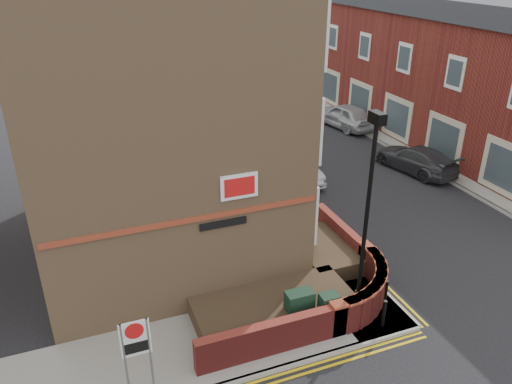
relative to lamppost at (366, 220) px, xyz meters
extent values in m
plane|color=black|center=(-1.60, -1.20, -3.34)|extent=(120.00, 120.00, 0.00)
cube|color=gray|center=(-5.10, 0.30, -3.28)|extent=(13.00, 3.00, 0.12)
cube|color=gray|center=(0.40, 14.80, -3.28)|extent=(2.00, 32.00, 0.12)
cube|color=gray|center=(11.40, 11.80, -3.28)|extent=(4.00, 40.00, 0.12)
cube|color=gray|center=(1.40, 14.80, -3.28)|extent=(0.15, 32.00, 0.12)
cube|color=gray|center=(9.40, 11.80, -3.28)|extent=(0.15, 40.00, 0.12)
cube|color=gold|center=(1.65, 14.80, -3.34)|extent=(0.28, 32.00, 0.01)
cube|color=#95724F|center=(-4.60, 6.80, 2.28)|extent=(8.00, 10.00, 11.00)
cube|color=maroon|center=(-4.60, 1.77, -0.02)|extent=(7.80, 0.06, 0.15)
cube|color=white|center=(-3.10, 1.76, 0.78)|extent=(1.10, 0.05, 0.75)
cube|color=black|center=(-3.60, 1.76, -0.32)|extent=(1.40, 0.04, 0.22)
cylinder|color=black|center=(0.00, 0.00, -0.22)|extent=(0.12, 0.12, 6.00)
cylinder|color=black|center=(0.00, 0.00, -2.82)|extent=(0.20, 0.20, 0.80)
cube|color=black|center=(0.00, 0.00, 2.93)|extent=(0.25, 0.50, 0.30)
cube|color=black|center=(-1.90, 0.10, -2.62)|extent=(0.80, 0.45, 1.20)
cube|color=black|center=(-1.10, -0.20, -2.67)|extent=(0.55, 0.40, 1.10)
cylinder|color=black|center=(0.40, -0.80, -2.77)|extent=(0.11, 0.11, 0.90)
cylinder|color=black|center=(1.00, 0.00, -2.77)|extent=(0.11, 0.11, 0.90)
cylinder|color=slate|center=(-6.90, -0.70, -2.12)|extent=(0.06, 0.06, 2.20)
cylinder|color=slate|center=(-6.30, -0.70, -2.12)|extent=(0.06, 0.06, 2.20)
cube|color=white|center=(-6.60, -0.70, -1.52)|extent=(0.72, 0.04, 1.00)
cylinder|color=red|center=(-6.60, -0.73, -1.27)|extent=(0.44, 0.02, 0.44)
cube|color=maroon|center=(12.90, 15.80, 0.16)|extent=(5.00, 30.00, 7.00)
cube|color=#25262C|center=(12.90, 15.80, 4.16)|extent=(5.40, 30.40, 1.00)
cube|color=beige|center=(12.90, 36.80, 0.16)|extent=(5.00, 12.00, 7.00)
cylinder|color=#382B1E|center=(0.40, 12.80, -0.95)|extent=(0.24, 0.24, 4.55)
sphere|color=#1D541C|center=(0.40, 12.80, 1.65)|extent=(3.64, 3.64, 3.64)
sphere|color=#1D541C|center=(0.80, 12.50, 0.81)|extent=(2.60, 2.60, 2.60)
sphere|color=#1D541C|center=(0.10, 13.20, 1.20)|extent=(2.86, 2.86, 2.86)
cylinder|color=#382B1E|center=(0.40, 20.80, -0.70)|extent=(0.24, 0.24, 5.04)
sphere|color=#1D541C|center=(0.40, 20.80, 2.18)|extent=(4.03, 4.03, 4.03)
sphere|color=#1D541C|center=(0.80, 20.50, 1.24)|extent=(2.88, 2.88, 2.88)
sphere|color=#1D541C|center=(0.10, 21.20, 1.67)|extent=(3.17, 3.17, 3.17)
cylinder|color=#382B1E|center=(0.40, 28.80, -0.84)|extent=(0.24, 0.24, 4.76)
sphere|color=#1D541C|center=(0.40, 28.80, 1.88)|extent=(3.81, 3.81, 3.81)
sphere|color=#1D541C|center=(0.80, 28.50, 0.99)|extent=(2.72, 2.72, 2.72)
sphere|color=#1D541C|center=(0.10, 29.20, 1.40)|extent=(2.99, 2.99, 2.99)
cylinder|color=black|center=(0.80, 23.80, -1.62)|extent=(0.10, 0.10, 3.20)
imported|color=black|center=(0.80, 23.80, 0.48)|extent=(0.20, 0.16, 1.00)
imported|color=#B1B2B9|center=(2.51, 9.96, -2.69)|extent=(1.62, 4.05, 1.31)
imported|color=maroon|center=(3.39, 15.77, -2.72)|extent=(3.59, 4.96, 1.25)
imported|color=#333539|center=(8.68, 8.66, -2.70)|extent=(2.69, 4.74, 1.30)
imported|color=#ABADB3|center=(8.90, 16.10, -2.58)|extent=(2.60, 4.75, 1.53)
camera|label=1|loc=(-7.20, -10.20, 6.69)|focal=35.00mm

